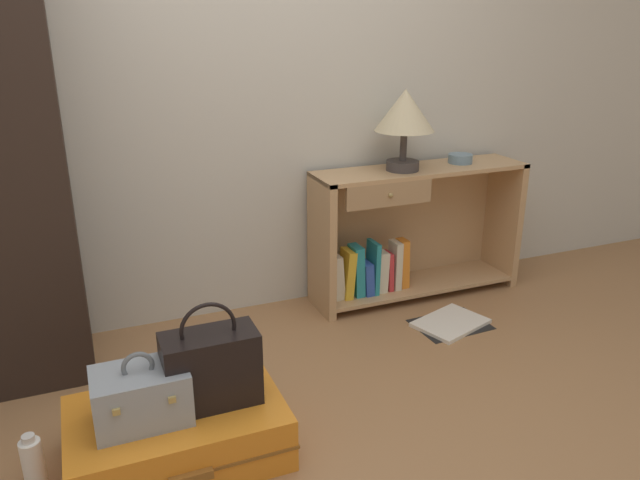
{
  "coord_description": "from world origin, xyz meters",
  "views": [
    {
      "loc": [
        -0.71,
        -1.46,
        1.46
      ],
      "look_at": [
        0.25,
        0.87,
        0.55
      ],
      "focal_mm": 34.41,
      "sensor_mm": 36.0,
      "label": 1
    }
  ],
  "objects_px": {
    "table_lamp": "(405,114)",
    "bowl": "(460,159)",
    "train_case": "(141,396)",
    "suitcase_large": "(178,433)",
    "open_book_on_floor": "(450,323)",
    "bottle": "(33,463)",
    "handbag": "(211,367)",
    "bookshelf": "(406,235)"
  },
  "relations": [
    {
      "from": "handbag",
      "to": "open_book_on_floor",
      "type": "distance_m",
      "value": 1.45
    },
    {
      "from": "bottle",
      "to": "open_book_on_floor",
      "type": "bearing_deg",
      "value": 13.13
    },
    {
      "from": "handbag",
      "to": "bottle",
      "type": "height_order",
      "value": "handbag"
    },
    {
      "from": "suitcase_large",
      "to": "handbag",
      "type": "xyz_separation_m",
      "value": [
        0.13,
        -0.01,
        0.24
      ]
    },
    {
      "from": "suitcase_large",
      "to": "bottle",
      "type": "height_order",
      "value": "same"
    },
    {
      "from": "train_case",
      "to": "table_lamp",
      "type": "bearing_deg",
      "value": 31.5
    },
    {
      "from": "bookshelf",
      "to": "bowl",
      "type": "distance_m",
      "value": 0.51
    },
    {
      "from": "suitcase_large",
      "to": "handbag",
      "type": "relative_size",
      "value": 1.93
    },
    {
      "from": "suitcase_large",
      "to": "open_book_on_floor",
      "type": "height_order",
      "value": "suitcase_large"
    },
    {
      "from": "train_case",
      "to": "open_book_on_floor",
      "type": "distance_m",
      "value": 1.66
    },
    {
      "from": "bookshelf",
      "to": "train_case",
      "type": "height_order",
      "value": "bookshelf"
    },
    {
      "from": "handbag",
      "to": "bottle",
      "type": "distance_m",
      "value": 0.64
    },
    {
      "from": "bowl",
      "to": "bottle",
      "type": "bearing_deg",
      "value": -158.33
    },
    {
      "from": "bookshelf",
      "to": "bowl",
      "type": "relative_size",
      "value": 8.99
    },
    {
      "from": "suitcase_large",
      "to": "handbag",
      "type": "bearing_deg",
      "value": -3.19
    },
    {
      "from": "bookshelf",
      "to": "bottle",
      "type": "height_order",
      "value": "bookshelf"
    },
    {
      "from": "bowl",
      "to": "suitcase_large",
      "type": "bearing_deg",
      "value": -152.38
    },
    {
      "from": "open_book_on_floor",
      "to": "bowl",
      "type": "bearing_deg",
      "value": 56.3
    },
    {
      "from": "table_lamp",
      "to": "suitcase_large",
      "type": "xyz_separation_m",
      "value": [
        -1.36,
        -0.88,
        -0.91
      ]
    },
    {
      "from": "open_book_on_floor",
      "to": "bottle",
      "type": "bearing_deg",
      "value": -166.87
    },
    {
      "from": "handbag",
      "to": "suitcase_large",
      "type": "bearing_deg",
      "value": 176.81
    },
    {
      "from": "handbag",
      "to": "bottle",
      "type": "relative_size",
      "value": 1.89
    },
    {
      "from": "table_lamp",
      "to": "train_case",
      "type": "xyz_separation_m",
      "value": [
        -1.47,
        -0.9,
        -0.71
      ]
    },
    {
      "from": "table_lamp",
      "to": "train_case",
      "type": "bearing_deg",
      "value": -148.5
    },
    {
      "from": "open_book_on_floor",
      "to": "bookshelf",
      "type": "bearing_deg",
      "value": 94.44
    },
    {
      "from": "table_lamp",
      "to": "handbag",
      "type": "relative_size",
      "value": 1.08
    },
    {
      "from": "bookshelf",
      "to": "open_book_on_floor",
      "type": "bearing_deg",
      "value": -85.56
    },
    {
      "from": "suitcase_large",
      "to": "bottle",
      "type": "xyz_separation_m",
      "value": [
        -0.46,
        0.03,
        -0.01
      ]
    },
    {
      "from": "bowl",
      "to": "handbag",
      "type": "height_order",
      "value": "bowl"
    },
    {
      "from": "bookshelf",
      "to": "open_book_on_floor",
      "type": "distance_m",
      "value": 0.55
    },
    {
      "from": "bowl",
      "to": "train_case",
      "type": "bearing_deg",
      "value": -153.23
    },
    {
      "from": "bookshelf",
      "to": "open_book_on_floor",
      "type": "xyz_separation_m",
      "value": [
        0.03,
        -0.43,
        -0.34
      ]
    },
    {
      "from": "train_case",
      "to": "open_book_on_floor",
      "type": "relative_size",
      "value": 0.75
    },
    {
      "from": "table_lamp",
      "to": "bowl",
      "type": "distance_m",
      "value": 0.46
    },
    {
      "from": "train_case",
      "to": "handbag",
      "type": "height_order",
      "value": "handbag"
    },
    {
      "from": "table_lamp",
      "to": "open_book_on_floor",
      "type": "distance_m",
      "value": 1.08
    },
    {
      "from": "table_lamp",
      "to": "open_book_on_floor",
      "type": "xyz_separation_m",
      "value": [
        0.09,
        -0.4,
        -1.0
      ]
    },
    {
      "from": "table_lamp",
      "to": "handbag",
      "type": "xyz_separation_m",
      "value": [
        -1.23,
        -0.88,
        -0.67
      ]
    },
    {
      "from": "table_lamp",
      "to": "bowl",
      "type": "xyz_separation_m",
      "value": [
        0.38,
        0.03,
        -0.26
      ]
    },
    {
      "from": "bowl",
      "to": "suitcase_large",
      "type": "distance_m",
      "value": 2.06
    },
    {
      "from": "table_lamp",
      "to": "bottle",
      "type": "bearing_deg",
      "value": -155.19
    },
    {
      "from": "train_case",
      "to": "open_book_on_floor",
      "type": "xyz_separation_m",
      "value": [
        1.56,
        0.5,
        -0.29
      ]
    }
  ]
}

